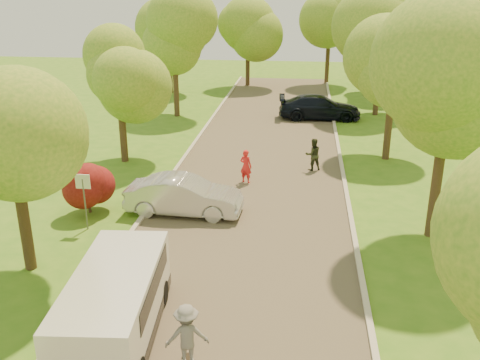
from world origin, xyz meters
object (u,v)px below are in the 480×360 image
at_px(street_sign, 84,190).
at_px(minivan, 115,304).
at_px(silver_sedan, 184,196).
at_px(dark_sedan, 320,107).
at_px(person_olive, 313,154).
at_px(person_striped, 246,166).
at_px(skateboarder, 187,336).

height_order(street_sign, minivan, street_sign).
bearing_deg(silver_sedan, minivan, -177.82).
xyz_separation_m(street_sign, minivan, (3.30, -6.14, -0.57)).
xyz_separation_m(dark_sedan, person_olive, (-0.52, -10.60, 0.01)).
xyz_separation_m(dark_sedan, person_striped, (-3.57, -12.72, -0.00)).
bearing_deg(street_sign, silver_sedan, 29.47).
bearing_deg(street_sign, dark_sedan, 64.08).
bearing_deg(street_sign, person_striped, 46.43).
bearing_deg(minivan, person_olive, 64.99).
bearing_deg(street_sign, person_olive, 42.65).
relative_size(silver_sedan, person_striped, 2.92).
bearing_deg(street_sign, minivan, -61.75).
xyz_separation_m(person_striped, person_olive, (3.06, 2.12, 0.01)).
bearing_deg(silver_sedan, street_sign, 121.62).
bearing_deg(skateboarder, silver_sedan, -93.51).
bearing_deg(person_olive, person_striped, 15.49).
height_order(minivan, silver_sedan, minivan).
xyz_separation_m(minivan, person_olive, (5.10, 13.87, -0.20)).
bearing_deg(minivan, dark_sedan, 72.25).
relative_size(street_sign, person_striped, 1.38).
relative_size(minivan, person_olive, 3.26).
distance_m(minivan, skateboarder, 2.25).
xyz_separation_m(silver_sedan, skateboarder, (2.05, -8.92, 0.15)).
bearing_deg(person_olive, silver_sedan, 29.75).
distance_m(dark_sedan, person_striped, 13.21).
bearing_deg(dark_sedan, skateboarder, 169.19).
distance_m(minivan, person_striped, 11.93).
xyz_separation_m(minivan, person_striped, (2.04, 11.75, -0.21)).
relative_size(street_sign, dark_sedan, 0.40).
bearing_deg(silver_sedan, skateboarder, -164.89).
relative_size(silver_sedan, skateboarder, 2.85).
bearing_deg(skateboarder, person_olive, -118.11).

